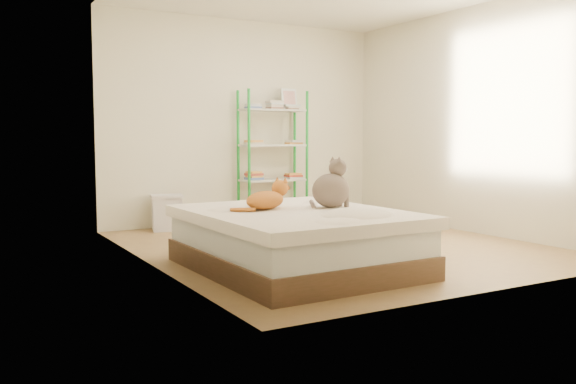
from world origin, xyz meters
TOP-DOWN VIEW (x-y plane):
  - room at (0.00, 0.00)m, footprint 3.81×4.21m
  - bed at (-0.91, -0.78)m, footprint 1.59×1.97m
  - orange_cat at (-1.10, -0.59)m, footprint 0.56×0.45m
  - grey_cat at (-0.53, -0.73)m, footprint 0.39×0.33m
  - shelf_unit at (0.31, 1.88)m, footprint 0.88×0.36m
  - cardboard_box at (-0.20, 0.98)m, footprint 0.51×0.49m
  - white_bin at (-1.14, 1.85)m, footprint 0.43×0.39m

SIDE VIEW (x-z plane):
  - cardboard_box at x=-0.20m, z-range -0.03..0.39m
  - white_bin at x=-1.14m, z-range 0.00..0.43m
  - bed at x=-0.91m, z-range 0.00..0.49m
  - orange_cat at x=-1.10m, z-range 0.49..0.69m
  - grey_cat at x=-0.53m, z-range 0.49..0.92m
  - shelf_unit at x=0.31m, z-range -0.04..1.70m
  - room at x=0.00m, z-range 0.00..2.61m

